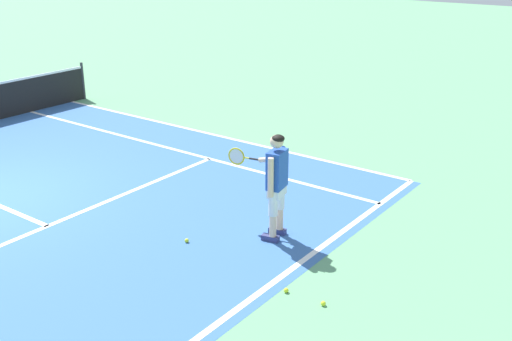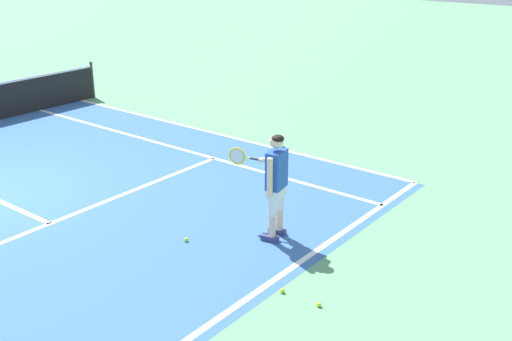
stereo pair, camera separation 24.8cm
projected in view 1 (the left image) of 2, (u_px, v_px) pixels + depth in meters
court_inner_surface at (6, 209)px, 10.86m from camera, size 10.98×10.82×0.00m
line_baseline at (239, 307)px, 7.96m from camera, size 10.98×0.10×0.01m
line_service at (47, 226)px, 10.20m from camera, size 8.23×0.10×0.01m
line_singles_right at (169, 148)px, 13.95m from camera, size 0.10×10.42×0.01m
line_doubles_right at (209, 134)px, 14.98m from camera, size 0.10×10.42×0.01m
tennis_player at (275, 179)px, 9.49m from camera, size 0.59×1.20×1.71m
tennis_ball_near_feet at (187, 241)px, 9.65m from camera, size 0.07×0.07×0.07m
tennis_ball_by_baseline at (286, 290)px, 8.29m from camera, size 0.07×0.07×0.07m
tennis_ball_mid_court at (323, 303)px, 8.00m from camera, size 0.07×0.07×0.07m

